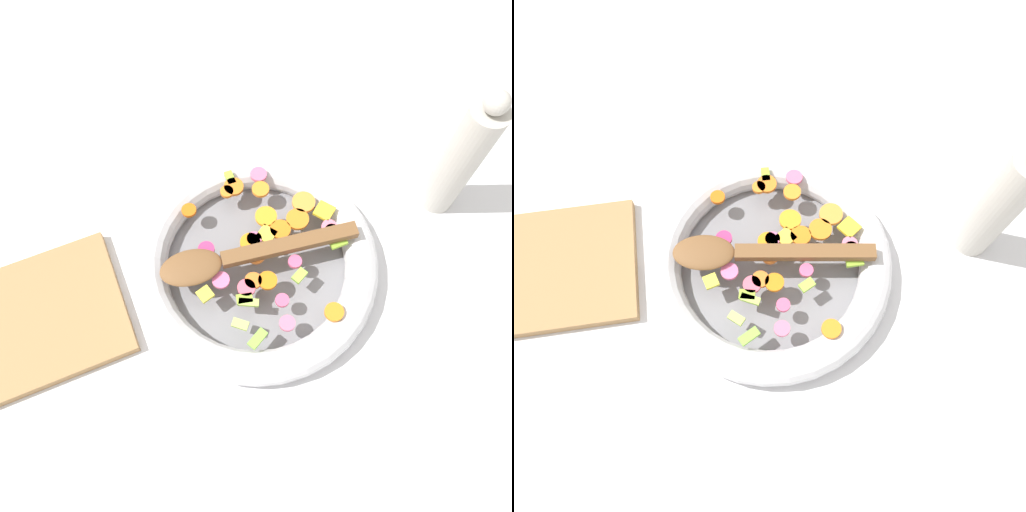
% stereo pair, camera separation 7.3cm
% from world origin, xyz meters
% --- Properties ---
extents(ground_plane, '(4.00, 4.00, 0.00)m').
position_xyz_m(ground_plane, '(0.00, 0.00, 0.00)').
color(ground_plane, silver).
extents(skillet, '(0.37, 0.37, 0.05)m').
position_xyz_m(skillet, '(0.00, 0.00, 0.02)').
color(skillet, slate).
rests_on(skillet, ground_plane).
extents(chopped_vegetables, '(0.24, 0.29, 0.01)m').
position_xyz_m(chopped_vegetables, '(-0.03, -0.01, 0.05)').
color(chopped_vegetables, orange).
rests_on(chopped_vegetables, skillet).
extents(wooden_spoon, '(0.30, 0.08, 0.01)m').
position_xyz_m(wooden_spoon, '(0.03, -0.00, 0.06)').
color(wooden_spoon, brown).
rests_on(wooden_spoon, chopped_vegetables).
extents(pepper_mill, '(0.05, 0.05, 0.25)m').
position_xyz_m(pepper_mill, '(-0.32, -0.00, 0.12)').
color(pepper_mill, '#B2ADA3').
rests_on(pepper_mill, ground_plane).
extents(cutting_board, '(0.24, 0.20, 0.02)m').
position_xyz_m(cutting_board, '(0.32, -0.05, 0.01)').
color(cutting_board, '#9E7547').
rests_on(cutting_board, ground_plane).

